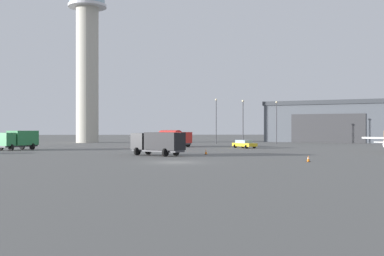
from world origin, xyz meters
TOP-DOWN VIEW (x-y plane):
  - ground_plane at (0.00, 0.00)m, footprint 400.00×400.00m
  - control_tower at (-17.34, 66.46)m, footprint 8.87×8.87m
  - hangar at (42.51, 67.67)m, footprint 35.43×30.77m
  - truck_fuel_tanker_red at (1.68, 39.72)m, footprint 6.16×7.13m
  - truck_box_black at (-1.57, 11.68)m, footprint 6.77×6.36m
  - truck_box_green at (-22.95, 28.74)m, footprint 5.58×6.63m
  - car_yellow at (13.31, 32.81)m, footprint 3.76×4.91m
  - light_post_west at (14.84, 42.12)m, footprint 0.44×0.44m
  - light_post_north at (24.31, 53.57)m, footprint 0.44×0.44m
  - light_post_centre at (11.36, 54.25)m, footprint 0.44×0.44m
  - traffic_cone_near_left at (4.62, 13.78)m, footprint 0.36×0.36m
  - traffic_cone_near_right at (13.35, -0.57)m, footprint 0.36×0.36m

SIDE VIEW (x-z plane):
  - ground_plane at x=0.00m, z-range 0.00..0.00m
  - traffic_cone_near_right at x=13.35m, z-range 0.00..0.64m
  - traffic_cone_near_left at x=4.62m, z-range -0.01..0.73m
  - car_yellow at x=13.31m, z-range 0.06..1.43m
  - truck_box_black at x=-1.57m, z-range 0.22..3.10m
  - truck_box_green at x=-22.95m, z-range 0.19..3.19m
  - truck_fuel_tanker_red at x=1.68m, z-range 0.18..3.22m
  - hangar at x=42.51m, z-range 0.02..9.95m
  - light_post_west at x=14.84m, z-range 0.83..9.57m
  - light_post_north at x=24.31m, z-range 0.84..10.02m
  - light_post_centre at x=11.36m, z-range 0.85..10.55m
  - control_tower at x=-17.34m, z-range 1.11..42.60m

